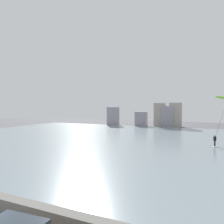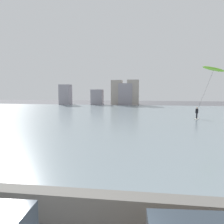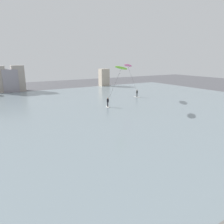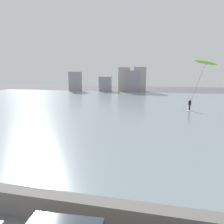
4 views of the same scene
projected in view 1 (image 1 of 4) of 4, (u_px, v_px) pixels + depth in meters
The scene contains 3 objects.
seawall_barrier at pixel (28, 212), 11.63m from camera, with size 60.00×0.70×0.97m, color #66635E.
water_bay at pixel (158, 143), 35.68m from camera, with size 84.00×52.00×0.10m, color gray.
far_shore_buildings at pixel (166, 116), 62.65m from camera, with size 45.08×5.18×6.67m.
Camera 1 is at (8.89, -4.97, 5.95)m, focal length 36.36 mm.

